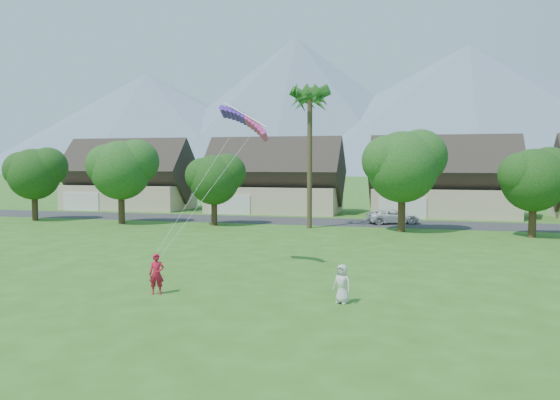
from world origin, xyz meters
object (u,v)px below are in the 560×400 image
(kite_flyer, at_px, (157,274))
(parafoil_kite, at_px, (246,120))
(watcher, at_px, (342,284))
(parked_car, at_px, (393,216))

(kite_flyer, relative_size, parafoil_kite, 0.60)
(watcher, distance_m, parked_car, 30.53)
(kite_flyer, bearing_deg, parked_car, 56.07)
(kite_flyer, xyz_separation_m, watcher, (8.21, 0.46, -0.09))
(kite_flyer, xyz_separation_m, parafoil_kite, (2.12, 6.51, 7.25))
(parked_car, bearing_deg, parafoil_kite, 142.24)
(parafoil_kite, bearing_deg, kite_flyer, -103.26)
(kite_flyer, relative_size, parked_car, 0.37)
(parked_car, bearing_deg, watcher, 156.45)
(parked_car, height_order, parafoil_kite, parafoil_kite)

